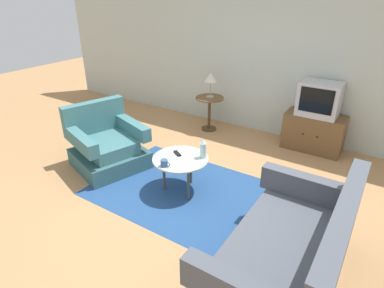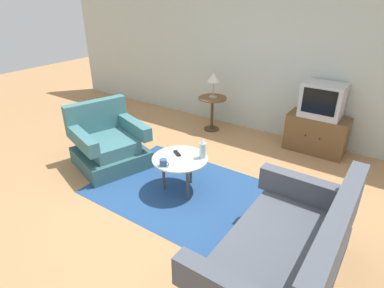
{
  "view_description": "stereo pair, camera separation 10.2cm",
  "coord_description": "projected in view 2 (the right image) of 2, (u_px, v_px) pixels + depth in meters",
  "views": [
    {
      "loc": [
        1.92,
        -2.6,
        2.32
      ],
      "look_at": [
        -0.04,
        0.43,
        0.55
      ],
      "focal_mm": 30.0,
      "sensor_mm": 36.0,
      "label": 1
    },
    {
      "loc": [
        2.01,
        -2.54,
        2.32
      ],
      "look_at": [
        -0.04,
        0.43,
        0.55
      ],
      "focal_mm": 30.0,
      "sensor_mm": 36.0,
      "label": 2
    }
  ],
  "objects": [
    {
      "name": "ground_plane",
      "position": [
        175.0,
        198.0,
        3.92
      ],
      "size": [
        16.0,
        16.0,
        0.0
      ],
      "primitive_type": "plane",
      "color": "#AD7F51"
    },
    {
      "name": "back_wall",
      "position": [
        268.0,
        53.0,
        5.23
      ],
      "size": [
        9.0,
        0.12,
        2.7
      ],
      "primitive_type": "cube",
      "color": "#B2BCB2",
      "rests_on": "ground"
    },
    {
      "name": "area_rug",
      "position": [
        181.0,
        190.0,
        4.08
      ],
      "size": [
        2.14,
        1.61,
        0.0
      ],
      "primitive_type": "cube",
      "color": "navy",
      "rests_on": "ground"
    },
    {
      "name": "armchair",
      "position": [
        108.0,
        145.0,
        4.57
      ],
      "size": [
        1.11,
        1.12,
        0.87
      ],
      "rotation": [
        0.0,
        0.0,
        -1.88
      ],
      "color": "#325C60",
      "rests_on": "ground"
    },
    {
      "name": "couch",
      "position": [
        283.0,
        258.0,
        2.66
      ],
      "size": [
        0.94,
        1.61,
        0.94
      ],
      "rotation": [
        0.0,
        0.0,
        1.57
      ],
      "color": "#3E424B",
      "rests_on": "ground"
    },
    {
      "name": "coffee_table",
      "position": [
        180.0,
        161.0,
        3.9
      ],
      "size": [
        0.68,
        0.68,
        0.46
      ],
      "color": "#B2C6C1",
      "rests_on": "ground"
    },
    {
      "name": "side_table",
      "position": [
        212.0,
        107.0,
        5.63
      ],
      "size": [
        0.49,
        0.49,
        0.6
      ],
      "color": "brown",
      "rests_on": "ground"
    },
    {
      "name": "tv_stand",
      "position": [
        316.0,
        134.0,
        4.94
      ],
      "size": [
        0.88,
        0.45,
        0.58
      ],
      "color": "brown",
      "rests_on": "ground"
    },
    {
      "name": "television",
      "position": [
        323.0,
        100.0,
        4.71
      ],
      "size": [
        0.58,
        0.44,
        0.5
      ],
      "color": "#B7B7BC",
      "rests_on": "tv_stand"
    },
    {
      "name": "table_lamp",
      "position": [
        214.0,
        78.0,
        5.4
      ],
      "size": [
        0.22,
        0.22,
        0.43
      ],
      "color": "#9E937A",
      "rests_on": "side_table"
    },
    {
      "name": "vase",
      "position": [
        203.0,
        149.0,
        3.83
      ],
      "size": [
        0.08,
        0.08,
        0.25
      ],
      "color": "silver",
      "rests_on": "coffee_table"
    },
    {
      "name": "mug",
      "position": [
        163.0,
        163.0,
        3.69
      ],
      "size": [
        0.13,
        0.08,
        0.08
      ],
      "color": "#335184",
      "rests_on": "coffee_table"
    },
    {
      "name": "tv_remote_dark",
      "position": [
        177.0,
        153.0,
        3.97
      ],
      "size": [
        0.15,
        0.11,
        0.02
      ],
      "rotation": [
        0.0,
        0.0,
        5.74
      ],
      "color": "black",
      "rests_on": "coffee_table"
    }
  ]
}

